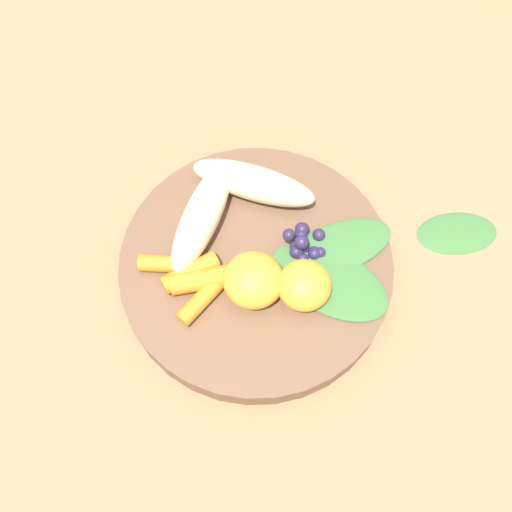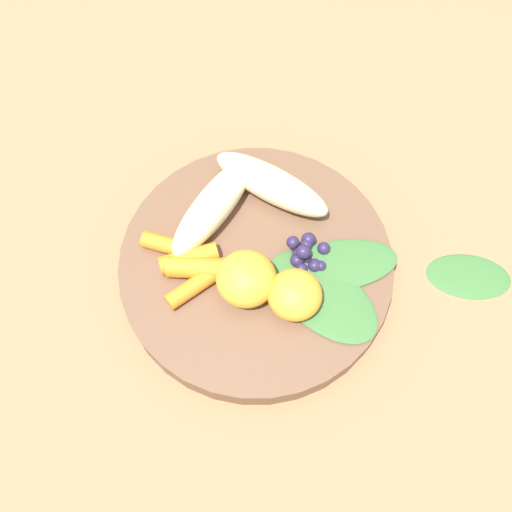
{
  "view_description": "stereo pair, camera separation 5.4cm",
  "coord_description": "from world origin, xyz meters",
  "px_view_note": "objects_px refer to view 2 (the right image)",
  "views": [
    {
      "loc": [
        0.19,
        0.14,
        0.52
      ],
      "look_at": [
        0.0,
        0.0,
        0.04
      ],
      "focal_mm": 41.89,
      "sensor_mm": 36.0,
      "label": 1
    },
    {
      "loc": [
        0.15,
        0.18,
        0.52
      ],
      "look_at": [
        0.0,
        0.0,
        0.04
      ],
      "focal_mm": 41.89,
      "sensor_mm": 36.0,
      "label": 2
    }
  ],
  "objects_px": {
    "bowl": "(256,267)",
    "orange_segment_near": "(298,292)",
    "banana_peeled_left": "(214,205)",
    "banana_peeled_right": "(271,184)",
    "kale_leaf_stray": "(469,276)"
  },
  "relations": [
    {
      "from": "bowl",
      "to": "banana_peeled_right",
      "type": "height_order",
      "value": "banana_peeled_right"
    },
    {
      "from": "bowl",
      "to": "orange_segment_near",
      "type": "bearing_deg",
      "value": 94.29
    },
    {
      "from": "banana_peeled_left",
      "to": "banana_peeled_right",
      "type": "relative_size",
      "value": 1.0
    },
    {
      "from": "bowl",
      "to": "banana_peeled_left",
      "type": "bearing_deg",
      "value": -90.52
    },
    {
      "from": "banana_peeled_right",
      "to": "kale_leaf_stray",
      "type": "xyz_separation_m",
      "value": [
        -0.1,
        0.18,
        -0.04
      ]
    },
    {
      "from": "orange_segment_near",
      "to": "kale_leaf_stray",
      "type": "bearing_deg",
      "value": 152.21
    },
    {
      "from": "kale_leaf_stray",
      "to": "banana_peeled_left",
      "type": "bearing_deg",
      "value": 174.14
    },
    {
      "from": "orange_segment_near",
      "to": "kale_leaf_stray",
      "type": "xyz_separation_m",
      "value": [
        -0.15,
        0.08,
        -0.04
      ]
    },
    {
      "from": "orange_segment_near",
      "to": "kale_leaf_stray",
      "type": "height_order",
      "value": "orange_segment_near"
    },
    {
      "from": "banana_peeled_left",
      "to": "banana_peeled_right",
      "type": "height_order",
      "value": "same"
    },
    {
      "from": "banana_peeled_left",
      "to": "orange_segment_near",
      "type": "relative_size",
      "value": 2.53
    },
    {
      "from": "banana_peeled_right",
      "to": "kale_leaf_stray",
      "type": "distance_m",
      "value": 0.21
    },
    {
      "from": "banana_peeled_left",
      "to": "banana_peeled_right",
      "type": "xyz_separation_m",
      "value": [
        -0.06,
        0.02,
        0.0
      ]
    },
    {
      "from": "bowl",
      "to": "banana_peeled_left",
      "type": "height_order",
      "value": "banana_peeled_left"
    },
    {
      "from": "banana_peeled_left",
      "to": "kale_leaf_stray",
      "type": "bearing_deg",
      "value": 110.62
    }
  ]
}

